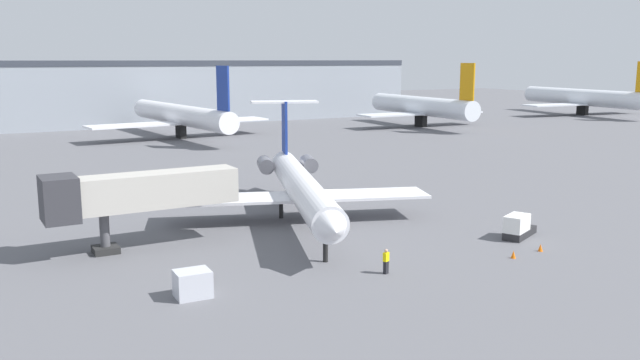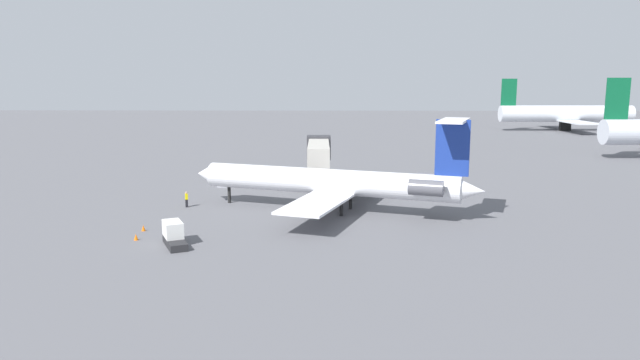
{
  "view_description": "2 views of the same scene",
  "coord_description": "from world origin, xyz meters",
  "px_view_note": "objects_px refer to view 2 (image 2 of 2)",
  "views": [
    {
      "loc": [
        -29.23,
        -51.09,
        13.94
      ],
      "look_at": [
        -2.07,
        -1.6,
        3.68
      ],
      "focal_mm": 37.3,
      "sensor_mm": 36.0,
      "label": 1
    },
    {
      "loc": [
        55.09,
        -1.08,
        13.47
      ],
      "look_at": [
        -1.82,
        -1.98,
        3.57
      ],
      "focal_mm": 32.5,
      "sensor_mm": 36.0,
      "label": 2
    }
  ],
  "objects_px": {
    "jet_bridge": "(319,153)",
    "cargo_container_uld": "(225,180)",
    "ground_crew_marshaller": "(187,199)",
    "baggage_tug_lead": "(174,235)",
    "regional_jet": "(337,181)",
    "traffic_cone_near": "(136,237)",
    "traffic_cone_mid": "(143,228)",
    "parked_airliner_west_end": "(565,114)"
  },
  "relations": [
    {
      "from": "ground_crew_marshaller",
      "to": "baggage_tug_lead",
      "type": "distance_m",
      "value": 14.49
    },
    {
      "from": "cargo_container_uld",
      "to": "traffic_cone_near",
      "type": "height_order",
      "value": "cargo_container_uld"
    },
    {
      "from": "traffic_cone_mid",
      "to": "baggage_tug_lead",
      "type": "bearing_deg",
      "value": 42.07
    },
    {
      "from": "regional_jet",
      "to": "traffic_cone_mid",
      "type": "xyz_separation_m",
      "value": [
        8.06,
        -17.53,
        -2.9
      ]
    },
    {
      "from": "ground_crew_marshaller",
      "to": "baggage_tug_lead",
      "type": "xyz_separation_m",
      "value": [
        14.29,
        2.44,
        -0.02
      ]
    },
    {
      "from": "cargo_container_uld",
      "to": "traffic_cone_mid",
      "type": "distance_m",
      "value": 22.74
    },
    {
      "from": "regional_jet",
      "to": "cargo_container_uld",
      "type": "xyz_separation_m",
      "value": [
        -14.42,
        -14.12,
        -2.36
      ]
    },
    {
      "from": "jet_bridge",
      "to": "parked_airliner_west_end",
      "type": "height_order",
      "value": "parked_airliner_west_end"
    },
    {
      "from": "baggage_tug_lead",
      "to": "traffic_cone_near",
      "type": "distance_m",
      "value": 3.89
    },
    {
      "from": "baggage_tug_lead",
      "to": "traffic_cone_mid",
      "type": "bearing_deg",
      "value": -137.93
    },
    {
      "from": "jet_bridge",
      "to": "ground_crew_marshaller",
      "type": "height_order",
      "value": "jet_bridge"
    },
    {
      "from": "regional_jet",
      "to": "parked_airliner_west_end",
      "type": "xyz_separation_m",
      "value": [
        -96.62,
        61.81,
        1.27
      ]
    },
    {
      "from": "regional_jet",
      "to": "traffic_cone_near",
      "type": "distance_m",
      "value": 20.67
    },
    {
      "from": "cargo_container_uld",
      "to": "traffic_cone_near",
      "type": "distance_m",
      "value": 25.7
    },
    {
      "from": "regional_jet",
      "to": "ground_crew_marshaller",
      "type": "distance_m",
      "value": 16.3
    },
    {
      "from": "ground_crew_marshaller",
      "to": "traffic_cone_near",
      "type": "bearing_deg",
      "value": -5.19
    },
    {
      "from": "traffic_cone_near",
      "to": "parked_airliner_west_end",
      "type": "distance_m",
      "value": 133.65
    },
    {
      "from": "baggage_tug_lead",
      "to": "parked_airliner_west_end",
      "type": "distance_m",
      "value": 132.62
    },
    {
      "from": "traffic_cone_near",
      "to": "parked_airliner_west_end",
      "type": "height_order",
      "value": "parked_airliner_west_end"
    },
    {
      "from": "traffic_cone_near",
      "to": "ground_crew_marshaller",
      "type": "bearing_deg",
      "value": 174.81
    },
    {
      "from": "cargo_container_uld",
      "to": "parked_airliner_west_end",
      "type": "distance_m",
      "value": 111.96
    },
    {
      "from": "regional_jet",
      "to": "ground_crew_marshaller",
      "type": "height_order",
      "value": "regional_jet"
    },
    {
      "from": "ground_crew_marshaller",
      "to": "traffic_cone_mid",
      "type": "distance_m",
      "value": 10.05
    },
    {
      "from": "traffic_cone_mid",
      "to": "parked_airliner_west_end",
      "type": "bearing_deg",
      "value": 142.84
    },
    {
      "from": "baggage_tug_lead",
      "to": "parked_airliner_west_end",
      "type": "height_order",
      "value": "parked_airliner_west_end"
    },
    {
      "from": "jet_bridge",
      "to": "cargo_container_uld",
      "type": "height_order",
      "value": "jet_bridge"
    },
    {
      "from": "cargo_container_uld",
      "to": "parked_airliner_west_end",
      "type": "bearing_deg",
      "value": 137.27
    },
    {
      "from": "regional_jet",
      "to": "traffic_cone_near",
      "type": "relative_size",
      "value": 54.88
    },
    {
      "from": "traffic_cone_mid",
      "to": "jet_bridge",
      "type": "bearing_deg",
      "value": 146.47
    },
    {
      "from": "cargo_container_uld",
      "to": "parked_airliner_west_end",
      "type": "relative_size",
      "value": 0.06
    },
    {
      "from": "parked_airliner_west_end",
      "to": "traffic_cone_near",
      "type": "bearing_deg",
      "value": -36.26
    },
    {
      "from": "ground_crew_marshaller",
      "to": "parked_airliner_west_end",
      "type": "bearing_deg",
      "value": 140.6
    },
    {
      "from": "traffic_cone_near",
      "to": "parked_airliner_west_end",
      "type": "relative_size",
      "value": 0.02
    },
    {
      "from": "traffic_cone_near",
      "to": "cargo_container_uld",
      "type": "bearing_deg",
      "value": 173.12
    },
    {
      "from": "regional_jet",
      "to": "traffic_cone_mid",
      "type": "bearing_deg",
      "value": -65.3
    },
    {
      "from": "jet_bridge",
      "to": "cargo_container_uld",
      "type": "bearing_deg",
      "value": -86.38
    },
    {
      "from": "ground_crew_marshaller",
      "to": "cargo_container_uld",
      "type": "xyz_separation_m",
      "value": [
        -12.56,
        1.9,
        -0.04
      ]
    },
    {
      "from": "traffic_cone_near",
      "to": "baggage_tug_lead",
      "type": "bearing_deg",
      "value": 69.66
    },
    {
      "from": "traffic_cone_near",
      "to": "traffic_cone_mid",
      "type": "relative_size",
      "value": 1.0
    },
    {
      "from": "ground_crew_marshaller",
      "to": "traffic_cone_mid",
      "type": "bearing_deg",
      "value": -8.63
    },
    {
      "from": "regional_jet",
      "to": "parked_airliner_west_end",
      "type": "bearing_deg",
      "value": 147.39
    },
    {
      "from": "jet_bridge",
      "to": "baggage_tug_lead",
      "type": "bearing_deg",
      "value": -22.53
    }
  ]
}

